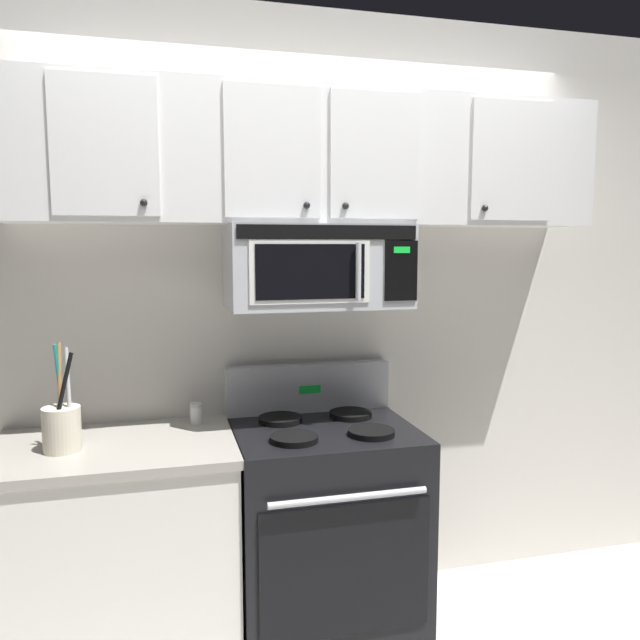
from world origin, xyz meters
name	(u,v)px	position (x,y,z in m)	size (l,w,h in m)	color
back_wall	(304,313)	(0.00, 0.79, 1.35)	(5.20, 0.10, 2.70)	silver
stove_range	(324,526)	(0.00, 0.42, 0.47)	(0.76, 0.69, 1.12)	black
over_range_microwave	(317,266)	(0.00, 0.54, 1.58)	(0.76, 0.43, 0.35)	#B7BABF
upper_cabinets	(315,159)	(0.00, 0.57, 2.02)	(2.50, 0.36, 0.55)	silver
counter_segment	(119,553)	(-0.84, 0.43, 0.45)	(0.93, 0.65, 0.90)	white
utensil_crock_cream	(62,426)	(-1.02, 0.39, 1.00)	(0.14, 0.14, 0.41)	beige
salt_shaker	(196,414)	(-0.52, 0.62, 0.94)	(0.05, 0.05, 0.09)	white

